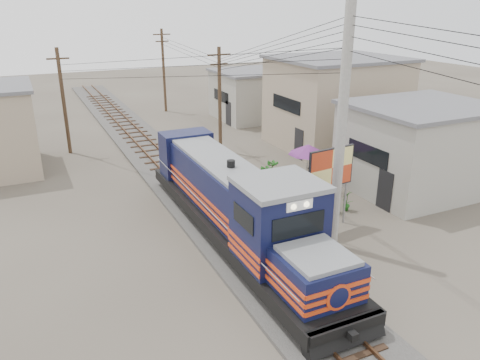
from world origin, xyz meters
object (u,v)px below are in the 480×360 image
vendor (311,170)px  locomotive (237,205)px  market_umbrella (308,149)px  billboard (331,170)px

vendor → locomotive: bearing=-5.0°
locomotive → vendor: size_ratio=9.50×
locomotive → market_umbrella: bearing=34.2°
locomotive → vendor: 8.04m
billboard → market_umbrella: billboard is taller
locomotive → vendor: locomotive is taller
billboard → vendor: (2.39, 5.03, -2.00)m
vendor → market_umbrella: bearing=-15.1°
billboard → market_umbrella: (2.01, 4.87, -0.68)m
billboard → vendor: size_ratio=2.34×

